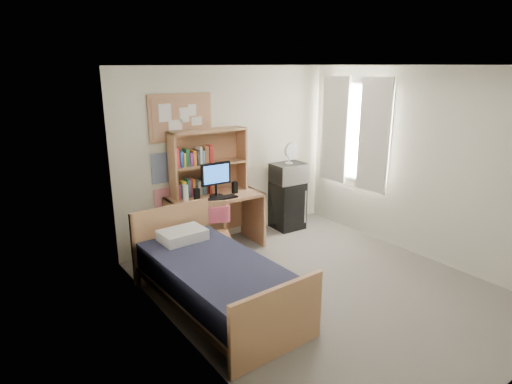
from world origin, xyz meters
TOP-DOWN VIEW (x-y plane):
  - floor at (0.00, 0.00)m, footprint 3.60×4.20m
  - ceiling at (0.00, 0.00)m, footprint 3.60×4.20m
  - wall_back at (0.00, 2.10)m, footprint 3.60×0.04m
  - wall_left at (-1.80, 0.00)m, footprint 0.04×4.20m
  - wall_right at (1.80, 0.00)m, footprint 0.04×4.20m
  - window_unit at (1.75, 1.20)m, footprint 0.10×1.40m
  - curtain_left at (1.72, 0.80)m, footprint 0.04×0.55m
  - curtain_right at (1.72, 1.60)m, footprint 0.04×0.55m
  - bulletin_board at (-0.78, 2.08)m, footprint 0.94×0.03m
  - poster_wave at (-1.10, 2.09)m, footprint 0.30×0.01m
  - poster_japan at (-1.10, 2.09)m, footprint 0.28×0.01m
  - desk at (-0.48, 1.75)m, footprint 1.36×0.73m
  - desk_chair at (-0.75, 1.28)m, footprint 0.57×0.57m
  - mini_fridge at (0.95, 1.84)m, footprint 0.49×0.49m
  - bed at (-1.27, 0.37)m, footprint 1.09×2.08m
  - hutch at (-0.47, 1.90)m, footprint 1.13×0.34m
  - monitor at (-0.48, 1.69)m, footprint 0.44×0.06m
  - keyboard at (-0.48, 1.55)m, footprint 0.47×0.17m
  - speaker_left at (-0.78, 1.70)m, footprint 0.07×0.07m
  - speaker_right at (-0.18, 1.67)m, footprint 0.07×0.07m
  - water_bottle at (-0.96, 1.67)m, footprint 0.07×0.07m
  - hoodie at (-0.68, 1.46)m, footprint 0.49×0.31m
  - microwave at (0.95, 1.82)m, footprint 0.55×0.43m
  - desk_fan at (0.95, 1.82)m, footprint 0.26×0.26m
  - pillow at (-1.29, 1.12)m, footprint 0.55×0.39m

SIDE VIEW (x-z plane):
  - floor at x=0.00m, z-range -0.02..0.00m
  - bed at x=-1.27m, z-range 0.00..0.56m
  - mini_fridge at x=0.95m, z-range 0.00..0.79m
  - desk at x=-0.48m, z-range 0.00..0.83m
  - desk_chair at x=-0.75m, z-range 0.00..0.87m
  - pillow at x=-1.29m, z-range 0.56..0.69m
  - hoodie at x=-0.68m, z-range 0.56..0.78m
  - poster_japan at x=-1.10m, z-range 0.60..0.96m
  - keyboard at x=-0.48m, z-range 0.83..0.86m
  - speaker_left at x=-0.78m, z-range 0.83..1.00m
  - speaker_right at x=-0.18m, z-range 0.83..1.00m
  - microwave at x=0.95m, z-range 0.79..1.09m
  - water_bottle at x=-0.96m, z-range 0.83..1.08m
  - monitor at x=-0.48m, z-range 0.83..1.30m
  - desk_fan at x=0.95m, z-range 1.09..1.40m
  - poster_wave at x=-1.10m, z-range 1.04..1.46m
  - hutch at x=-0.47m, z-range 0.83..1.75m
  - wall_back at x=0.00m, z-range 0.00..2.60m
  - wall_left at x=-1.80m, z-range 0.00..2.60m
  - wall_right at x=1.80m, z-range 0.00..2.60m
  - window_unit at x=1.75m, z-range 0.75..2.45m
  - curtain_left at x=1.72m, z-range 0.75..2.45m
  - curtain_right at x=1.72m, z-range 0.75..2.45m
  - bulletin_board at x=-0.78m, z-range 1.60..2.24m
  - ceiling at x=0.00m, z-range 2.59..2.61m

